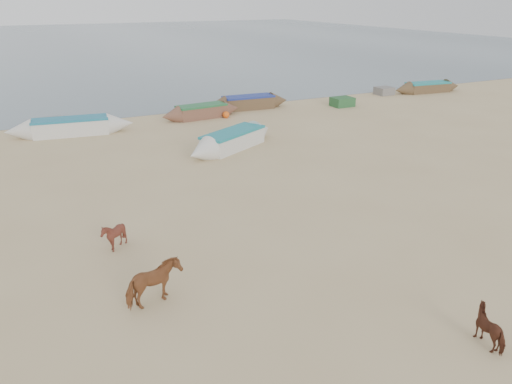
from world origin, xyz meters
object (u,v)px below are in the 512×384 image
cow_adult (154,284)px  calf_right (493,327)px  calf_front (114,235)px  near_canoe (233,140)px

cow_adult → calf_right: 8.23m
calf_front → near_canoe: calf_front is taller
calf_front → calf_right: calf_front is taller
calf_right → near_canoe: bearing=-21.6°
cow_adult → near_canoe: 14.36m
near_canoe → calf_right: bearing=-122.4°
cow_adult → near_canoe: bearing=-47.1°
cow_adult → calf_front: 3.54m
cow_adult → calf_right: (6.51, -5.02, -0.18)m
calf_right → calf_front: bearing=20.8°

